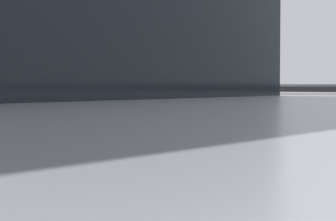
# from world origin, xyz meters

# --- Properties ---
(parking_meter) EXTENTS (0.18, 0.19, 1.50)m
(parking_meter) POSITION_xyz_m (0.33, 0.26, 1.26)
(parking_meter) COLOR slate
(parking_meter) RESTS_ON sidewalk_curb
(pedestrian_at_meter) EXTENTS (0.65, 0.56, 1.64)m
(pedestrian_at_meter) POSITION_xyz_m (-0.33, 0.31, 1.09)
(pedestrian_at_meter) COLOR #1E233F
(pedestrian_at_meter) RESTS_ON sidewalk_curb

